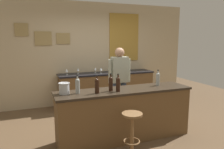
% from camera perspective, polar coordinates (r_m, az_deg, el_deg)
% --- Properties ---
extents(ground_plane, '(10.00, 10.00, 0.00)m').
position_cam_1_polar(ground_plane, '(4.44, 1.10, -14.46)').
color(ground_plane, brown).
extents(back_wall, '(6.00, 0.09, 2.80)m').
position_cam_1_polar(back_wall, '(6.01, -6.07, 5.71)').
color(back_wall, tan).
rests_on(back_wall, ground_plane).
extents(bar_counter, '(2.47, 0.60, 0.92)m').
position_cam_1_polar(bar_counter, '(3.93, 3.35, -10.50)').
color(bar_counter, brown).
rests_on(bar_counter, ground_plane).
extents(side_counter, '(2.64, 0.56, 0.90)m').
position_cam_1_polar(side_counter, '(5.90, -1.33, -3.76)').
color(side_counter, brown).
rests_on(side_counter, ground_plane).
extents(bartender, '(0.52, 0.21, 1.62)m').
position_cam_1_polar(bartender, '(4.72, 2.01, -1.12)').
color(bartender, '#384766').
rests_on(bartender, ground_plane).
extents(bar_stool, '(0.32, 0.32, 0.68)m').
position_cam_1_polar(bar_stool, '(3.41, 5.37, -13.77)').
color(bar_stool, brown).
rests_on(bar_stool, ground_plane).
extents(wine_bottle_a, '(0.07, 0.07, 0.31)m').
position_cam_1_polar(wine_bottle_a, '(3.53, -9.22, -2.87)').
color(wine_bottle_a, '#999E99').
rests_on(wine_bottle_a, bar_counter).
extents(wine_bottle_b, '(0.07, 0.07, 0.31)m').
position_cam_1_polar(wine_bottle_b, '(3.50, -4.05, -2.88)').
color(wine_bottle_b, black).
rests_on(wine_bottle_b, bar_counter).
extents(wine_bottle_c, '(0.07, 0.07, 0.31)m').
position_cam_1_polar(wine_bottle_c, '(3.64, -0.34, -2.35)').
color(wine_bottle_c, black).
rests_on(wine_bottle_c, bar_counter).
extents(wine_bottle_d, '(0.07, 0.07, 0.31)m').
position_cam_1_polar(wine_bottle_d, '(3.61, 1.64, -2.46)').
color(wine_bottle_d, black).
rests_on(wine_bottle_d, bar_counter).
extents(wine_bottle_e, '(0.07, 0.07, 0.31)m').
position_cam_1_polar(wine_bottle_e, '(4.17, 12.18, -1.05)').
color(wine_bottle_e, '#999E99').
rests_on(wine_bottle_e, bar_counter).
extents(ice_bucket, '(0.19, 0.19, 0.19)m').
position_cam_1_polar(ice_bucket, '(3.54, -12.72, -3.57)').
color(ice_bucket, '#B7BABF').
rests_on(ice_bucket, bar_counter).
extents(wine_glass_a, '(0.07, 0.07, 0.16)m').
position_cam_1_polar(wine_glass_a, '(5.53, -12.04, 1.03)').
color(wine_glass_a, silver).
rests_on(wine_glass_a, side_counter).
extents(wine_glass_b, '(0.07, 0.07, 0.16)m').
position_cam_1_polar(wine_glass_b, '(5.65, -9.09, 1.30)').
color(wine_glass_b, silver).
rests_on(wine_glass_b, side_counter).
extents(wine_glass_c, '(0.07, 0.07, 0.16)m').
position_cam_1_polar(wine_glass_c, '(5.74, -4.48, 1.51)').
color(wine_glass_c, silver).
rests_on(wine_glass_c, side_counter).
extents(wine_glass_d, '(0.07, 0.07, 0.16)m').
position_cam_1_polar(wine_glass_d, '(5.67, -2.98, 1.42)').
color(wine_glass_d, silver).
rests_on(wine_glass_d, side_counter).
extents(wine_glass_e, '(0.07, 0.07, 0.16)m').
position_cam_1_polar(wine_glass_e, '(5.87, -0.81, 1.71)').
color(wine_glass_e, silver).
rests_on(wine_glass_e, side_counter).
extents(coffee_mug, '(0.13, 0.08, 0.09)m').
position_cam_1_polar(coffee_mug, '(5.98, 3.06, 1.25)').
color(coffee_mug, '#338C4C').
rests_on(coffee_mug, side_counter).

